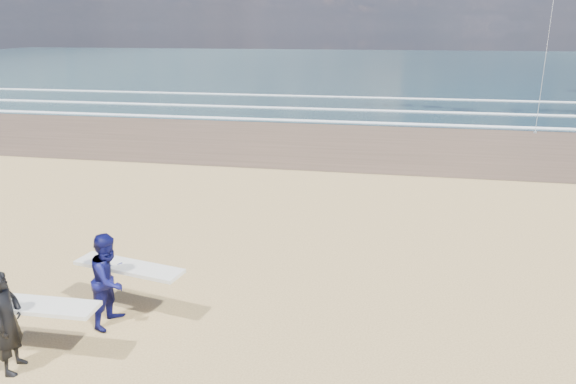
# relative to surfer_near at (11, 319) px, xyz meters

# --- Properties ---
(ocean) EXTENTS (220.00, 100.00, 0.02)m
(ocean) POSITION_rel_surfer_near_xyz_m (21.09, 72.77, -0.89)
(ocean) COLOR #182E36
(ocean) RESTS_ON ground
(surfer_near) EXTENTS (2.21, 1.00, 1.77)m
(surfer_near) POSITION_rel_surfer_near_xyz_m (0.00, 0.00, 0.00)
(surfer_near) COLOR black
(surfer_near) RESTS_ON ground
(surfer_far) EXTENTS (2.26, 1.29, 1.80)m
(surfer_far) POSITION_rel_surfer_near_xyz_m (0.88, 1.57, 0.01)
(surfer_far) COLOR #0D0E48
(surfer_far) RESTS_ON ground
(kite_1) EXTENTS (6.30, 4.79, 11.00)m
(kite_1) POSITION_rel_surfer_near_xyz_m (14.23, 24.83, 5.36)
(kite_1) COLOR slate
(kite_1) RESTS_ON ground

